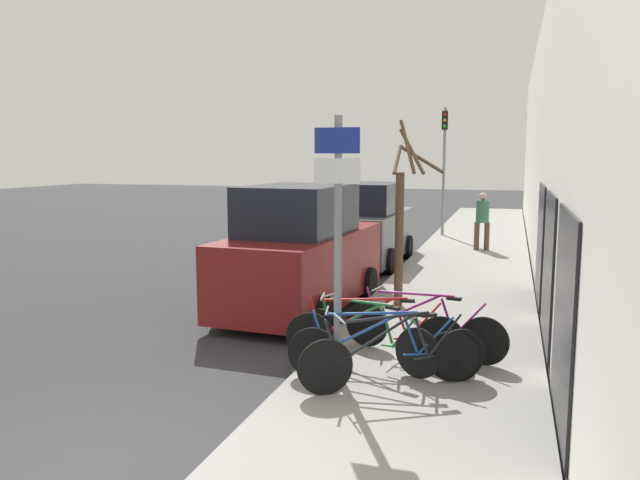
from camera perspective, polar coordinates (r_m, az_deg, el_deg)
The scene contains 14 objects.
ground_plane at distance 16.51m, azimuth 4.01°, elevation -2.71°, with size 80.00×80.00×0.00m, color #333335.
sidewalk_curb at distance 18.87m, azimuth 13.69°, elevation -1.36°, with size 3.20×32.00×0.15m.
building_facade at distance 18.53m, azimuth 19.44°, elevation 8.05°, with size 0.23×32.00×6.50m.
signpost at distance 7.88m, azimuth 1.64°, elevation 0.69°, with size 0.60×0.12×3.34m.
bicycle_0 at distance 7.81m, azimuth 6.82°, elevation -10.52°, with size 2.10×1.31×0.94m.
bicycle_1 at distance 8.10m, azimuth 5.71°, elevation -9.95°, with size 2.38×0.64×0.90m.
bicycle_2 at distance 8.59m, azimuth 4.35°, elevation -8.88°, with size 2.09×0.87×0.91m.
bicycle_3 at distance 8.73m, azimuth 4.98°, elevation -8.55°, with size 2.43×0.60×0.93m.
bicycle_4 at distance 9.10m, azimuth 9.39°, elevation -7.96°, with size 2.39×0.62×0.93m.
parked_car_0 at distance 11.98m, azimuth -1.76°, elevation -1.32°, with size 2.30×4.67×2.44m.
parked_car_1 at distance 17.19m, azimuth 4.30°, elevation 1.17°, with size 2.08×4.24×2.25m.
pedestrian_near at distance 19.36m, azimuth 14.63°, elevation 2.05°, with size 0.45×0.38×1.73m.
street_tree at distance 11.69m, azimuth 7.43°, elevation 1.55°, with size 0.89×0.87×3.49m.
traffic_light at distance 22.60m, azimuth 11.29°, elevation 7.72°, with size 0.20×0.30×4.50m.
Camera 1 is at (3.67, -4.62, 3.00)m, focal length 35.00 mm.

